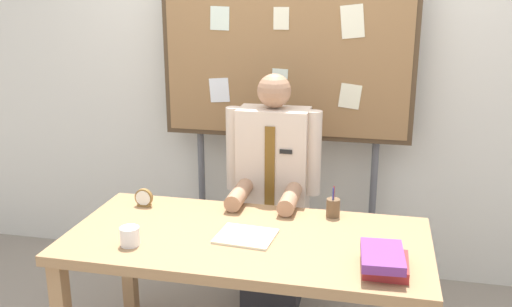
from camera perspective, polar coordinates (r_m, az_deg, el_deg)
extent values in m
cube|color=silver|center=(3.70, 3.53, 8.24)|extent=(6.40, 0.08, 2.70)
cube|color=#9E754C|center=(2.71, -0.93, -8.79)|extent=(1.71, 0.82, 0.05)
cube|color=#9E754C|center=(3.42, -12.76, -10.54)|extent=(0.07, 0.07, 0.69)
cube|color=#9E754C|center=(3.14, 15.38, -13.31)|extent=(0.07, 0.07, 0.69)
cube|color=#2D2D33|center=(3.51, 1.69, -11.68)|extent=(0.34, 0.30, 0.44)
cube|color=beige|center=(3.27, 1.77, -2.16)|extent=(0.40, 0.22, 0.78)
sphere|color=#A87A5B|center=(3.15, 1.85, 6.36)|extent=(0.19, 0.19, 0.19)
cylinder|color=beige|center=(3.25, -2.25, 0.52)|extent=(0.09, 0.09, 0.48)
cylinder|color=beige|center=(3.17, 5.81, 0.03)|extent=(0.09, 0.09, 0.48)
cylinder|color=#A87A5B|center=(3.07, -1.73, -4.19)|extent=(0.09, 0.30, 0.09)
cylinder|color=#A87A5B|center=(3.02, 3.45, -4.59)|extent=(0.09, 0.30, 0.09)
cube|color=brown|center=(3.14, 1.39, -1.78)|extent=(0.06, 0.01, 0.51)
cube|color=black|center=(3.09, 3.04, 0.18)|extent=(0.07, 0.01, 0.02)
cube|color=#4C3823|center=(3.48, 3.03, 9.84)|extent=(1.56, 0.05, 1.03)
cube|color=olive|center=(3.47, 3.00, 9.82)|extent=(1.50, 0.04, 0.97)
cylinder|color=#59595E|center=(3.88, -5.45, -4.48)|extent=(0.04, 0.04, 0.99)
cylinder|color=#59595E|center=(3.70, 11.64, -5.77)|extent=(0.04, 0.04, 0.99)
cube|color=#F4EFCC|center=(3.39, 9.73, 13.02)|extent=(0.15, 0.00, 0.20)
cube|color=#F4EFCC|center=(3.44, 2.57, 13.50)|extent=(0.09, 0.00, 0.13)
cube|color=#F4EFCC|center=(3.44, 9.49, 5.73)|extent=(0.14, 0.00, 0.16)
cube|color=silver|center=(3.52, -3.69, 13.49)|extent=(0.12, 0.00, 0.15)
cube|color=white|center=(3.57, -3.73, 6.41)|extent=(0.14, 0.00, 0.16)
cube|color=silver|center=(3.48, 2.38, 6.95)|extent=(0.11, 0.00, 0.20)
cube|color=#B22D2D|center=(2.44, 12.99, -10.90)|extent=(0.18, 0.23, 0.05)
cube|color=#72337F|center=(2.41, 12.65, -10.09)|extent=(0.19, 0.27, 0.04)
cube|color=#F4EFCC|center=(2.68, -1.13, -8.35)|extent=(0.28, 0.25, 0.01)
cylinder|color=olive|center=(3.09, -11.27, -4.39)|extent=(0.10, 0.02, 0.10)
cylinder|color=white|center=(3.08, -11.37, -4.47)|extent=(0.08, 0.00, 0.08)
cube|color=olive|center=(3.11, -11.23, -5.13)|extent=(0.07, 0.04, 0.01)
cylinder|color=white|center=(2.65, -12.64, -8.17)|extent=(0.09, 0.09, 0.09)
cylinder|color=brown|center=(2.93, 7.80, -5.46)|extent=(0.07, 0.07, 0.09)
cylinder|color=#263399|center=(2.90, 7.78, -4.81)|extent=(0.01, 0.01, 0.15)
cylinder|color=maroon|center=(2.92, 7.85, -4.64)|extent=(0.01, 0.01, 0.15)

